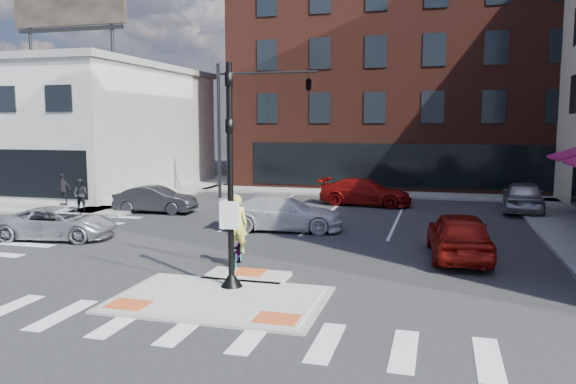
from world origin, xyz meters
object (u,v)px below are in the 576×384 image
(bg_car_dark, at_px, (155,199))
(pedestrian_b, at_px, (64,189))
(white_pickup, at_px, (283,213))
(bg_car_red, at_px, (365,192))
(red_sedan, at_px, (459,235))
(cyclist, at_px, (237,243))
(pedestrian_a, at_px, (81,195))
(bg_car_silver, at_px, (523,196))
(silver_suv, at_px, (58,223))

(bg_car_dark, distance_m, pedestrian_b, 5.51)
(bg_car_dark, bearing_deg, pedestrian_b, 84.95)
(white_pickup, bearing_deg, pedestrian_b, 69.90)
(bg_car_dark, bearing_deg, bg_car_red, -65.29)
(red_sedan, distance_m, bg_car_dark, 15.76)
(bg_car_dark, xyz_separation_m, pedestrian_b, (-5.50, 0.14, 0.33))
(cyclist, bearing_deg, bg_car_red, -111.68)
(bg_car_red, relative_size, pedestrian_a, 3.17)
(bg_car_silver, xyz_separation_m, cyclist, (-10.23, -14.12, -0.04))
(bg_car_dark, relative_size, bg_car_silver, 0.85)
(white_pickup, relative_size, pedestrian_a, 3.20)
(bg_car_dark, bearing_deg, red_sedan, -116.13)
(bg_car_silver, bearing_deg, bg_car_dark, 20.86)
(silver_suv, distance_m, bg_car_silver, 22.02)
(red_sedan, xyz_separation_m, cyclist, (-6.79, -3.02, -0.03))
(bg_car_red, bearing_deg, red_sedan, -151.23)
(bg_car_silver, bearing_deg, white_pickup, 41.92)
(bg_car_silver, bearing_deg, bg_car_red, 3.09)
(white_pickup, bearing_deg, bg_car_dark, 62.21)
(bg_car_dark, distance_m, cyclist, 11.94)
(red_sedan, bearing_deg, cyclist, 19.29)
(silver_suv, height_order, white_pickup, white_pickup)
(silver_suv, distance_m, pedestrian_a, 6.41)
(pedestrian_a, bearing_deg, cyclist, -38.98)
(pedestrian_b, bearing_deg, cyclist, -24.55)
(white_pickup, distance_m, bg_car_red, 8.49)
(silver_suv, xyz_separation_m, bg_car_red, (10.44, 12.21, 0.10))
(bg_car_silver, bearing_deg, pedestrian_b, 16.99)
(silver_suv, height_order, cyclist, cyclist)
(cyclist, bearing_deg, red_sedan, -169.15)
(bg_car_silver, height_order, pedestrian_b, pedestrian_b)
(bg_car_red, bearing_deg, pedestrian_b, 115.31)
(bg_car_red, bearing_deg, white_pickup, 170.01)
(bg_car_silver, height_order, bg_car_red, bg_car_silver)
(silver_suv, relative_size, pedestrian_b, 2.66)
(silver_suv, relative_size, bg_car_dark, 1.11)
(white_pickup, relative_size, bg_car_red, 1.01)
(white_pickup, height_order, pedestrian_a, pedestrian_a)
(bg_car_dark, height_order, pedestrian_b, pedestrian_b)
(cyclist, bearing_deg, white_pickup, -100.71)
(bg_car_silver, relative_size, cyclist, 2.08)
(red_sedan, distance_m, bg_car_silver, 11.62)
(silver_suv, xyz_separation_m, cyclist, (8.28, -2.20, 0.15))
(white_pickup, relative_size, bg_car_dark, 1.24)
(white_pickup, xyz_separation_m, cyclist, (0.27, -6.28, 0.04))
(red_sedan, height_order, white_pickup, red_sedan)
(silver_suv, bearing_deg, bg_car_dark, -13.33)
(bg_car_red, bearing_deg, silver_suv, 146.11)
(red_sedan, height_order, bg_car_silver, bg_car_silver)
(bg_car_dark, bearing_deg, pedestrian_a, 105.27)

